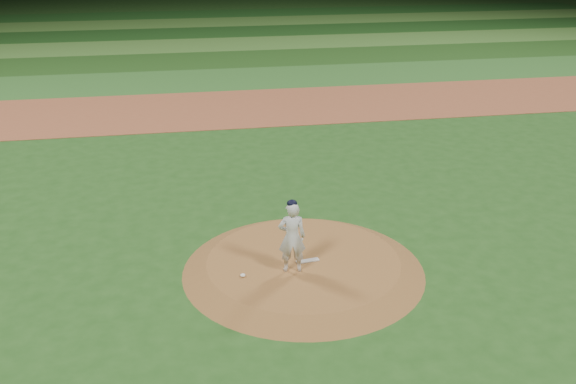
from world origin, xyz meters
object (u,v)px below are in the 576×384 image
Objects in this scene: rosin_bag at (243,275)px; pitcher_on_mound at (292,237)px; pitching_rubber at (308,261)px; pitchers_mound at (303,265)px.

pitcher_on_mound is at bearing 4.10° from rosin_bag.
pitcher_on_mound is at bearing -149.25° from pitching_rubber.
rosin_bag is (-1.52, -0.42, 0.02)m from pitching_rubber.
pitchers_mound is 1.52m from rosin_bag.
pitchers_mound is 1.09m from pitcher_on_mound.
pitching_rubber is 0.98m from pitcher_on_mound.
pitching_rubber is at bearing -38.77° from pitchers_mound.
pitching_rubber is 4.60× the size of rosin_bag.
pitcher_on_mound is (-0.42, -0.34, 0.82)m from pitching_rubber.
pitchers_mound is at bearing 49.77° from pitcher_on_mound.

